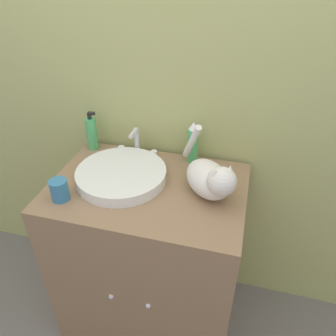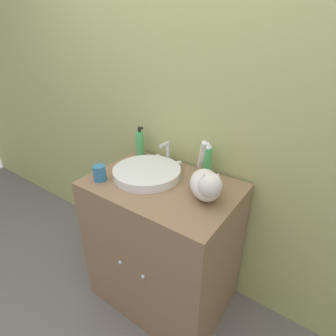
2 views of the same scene
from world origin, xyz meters
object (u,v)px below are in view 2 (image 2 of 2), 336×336
Objects in this scene: cat at (206,184)px; soap_bottle at (140,143)px; spray_bottle at (207,159)px; cup at (100,173)px.

cat is 0.67m from soap_bottle.
spray_bottle is (-0.12, 0.24, 0.02)m from cat.
cup is (-0.58, -0.18, -0.04)m from cat.
soap_bottle is (-0.63, 0.23, 0.00)m from cat.
cup is (-0.46, -0.42, -0.06)m from spray_bottle.
spray_bottle reaches higher than cup.
spray_bottle is 0.62m from cup.
cat reaches higher than spray_bottle.
spray_bottle is at bearing 42.32° from cup.
soap_bottle is 0.51m from spray_bottle.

